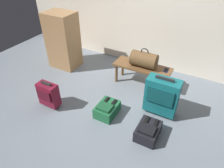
{
  "coord_description": "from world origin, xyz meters",
  "views": [
    {
      "loc": [
        1.07,
        -2.07,
        2.15
      ],
      "look_at": [
        -0.19,
        0.25,
        0.25
      ],
      "focal_mm": 31.95,
      "sensor_mm": 36.0,
      "label": 1
    }
  ],
  "objects": [
    {
      "name": "side_cabinet",
      "position": [
        -1.55,
        0.72,
        0.55
      ],
      "size": [
        0.56,
        0.44,
        1.1
      ],
      "color": "#A87A4C",
      "rests_on": "ground"
    },
    {
      "name": "backpack_green",
      "position": [
        -0.05,
        -0.16,
        0.09
      ],
      "size": [
        0.28,
        0.38,
        0.21
      ],
      "color": "#1E6038",
      "rests_on": "ground"
    },
    {
      "name": "backpack_dark",
      "position": [
        0.64,
        -0.27,
        0.09
      ],
      "size": [
        0.28,
        0.38,
        0.21
      ],
      "color": "black",
      "rests_on": "ground"
    },
    {
      "name": "duffel_bag_brown",
      "position": [
        0.12,
        0.81,
        0.52
      ],
      "size": [
        0.44,
        0.26,
        0.34
      ],
      "color": "brown",
      "rests_on": "bench"
    },
    {
      "name": "bench",
      "position": [
        0.11,
        0.81,
        0.33
      ],
      "size": [
        1.0,
        0.36,
        0.39
      ],
      "color": "brown",
      "rests_on": "ground"
    },
    {
      "name": "suitcase_upright_teal",
      "position": [
        0.63,
        0.24,
        0.33
      ],
      "size": [
        0.47,
        0.25,
        0.64
      ],
      "color": "#14666B",
      "rests_on": "ground"
    },
    {
      "name": "suitcase_small_burgundy",
      "position": [
        -0.93,
        -0.44,
        0.24
      ],
      "size": [
        0.32,
        0.19,
        0.46
      ],
      "color": "maroon",
      "rests_on": "ground"
    },
    {
      "name": "cell_phone",
      "position": [
        0.51,
        0.86,
        0.39
      ],
      "size": [
        0.07,
        0.14,
        0.01
      ],
      "color": "#191E4C",
      "rests_on": "bench"
    },
    {
      "name": "ground_plane",
      "position": [
        0.0,
        0.0,
        0.0
      ],
      "size": [
        6.6,
        6.6,
        0.0
      ],
      "primitive_type": "plane",
      "color": "slate"
    }
  ]
}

